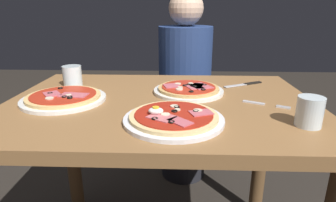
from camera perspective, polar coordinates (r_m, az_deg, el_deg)
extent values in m
cube|color=olive|center=(1.03, -1.51, -0.84)|extent=(1.10, 0.79, 0.04)
cylinder|color=brown|center=(1.59, -18.79, -9.63)|extent=(0.07, 0.07, 0.72)
cylinder|color=brown|center=(1.55, 18.21, -10.33)|extent=(0.07, 0.07, 0.72)
cylinder|color=white|center=(0.83, 1.16, -3.80)|extent=(0.30, 0.30, 0.01)
cylinder|color=#E5C17F|center=(0.83, 1.17, -3.10)|extent=(0.26, 0.26, 0.01)
cylinder|color=#A82314|center=(0.82, 1.17, -2.67)|extent=(0.23, 0.23, 0.00)
torus|color=black|center=(0.87, 1.75, -1.20)|extent=(0.02, 0.02, 0.00)
torus|color=black|center=(0.86, -2.77, -1.48)|extent=(0.02, 0.02, 0.00)
torus|color=black|center=(0.76, 0.69, -4.22)|extent=(0.02, 0.02, 0.00)
torus|color=black|center=(0.84, 5.67, -2.06)|extent=(0.02, 0.02, 0.00)
torus|color=black|center=(0.84, 1.31, -2.03)|extent=(0.02, 0.02, 0.00)
torus|color=black|center=(0.78, -2.75, -3.56)|extent=(0.02, 0.02, 0.00)
cube|color=#C65B66|center=(0.76, 2.45, -4.17)|extent=(0.08, 0.08, 0.00)
cube|color=#C65B66|center=(0.83, 6.69, -2.35)|extent=(0.08, 0.07, 0.00)
cube|color=#D16B70|center=(0.79, -1.27, -3.24)|extent=(0.09, 0.09, 0.00)
cylinder|color=beige|center=(0.85, 6.06, -1.92)|extent=(0.03, 0.03, 0.00)
cylinder|color=beige|center=(0.85, 1.92, -1.77)|extent=(0.02, 0.02, 0.00)
cylinder|color=beige|center=(0.81, -0.50, -2.77)|extent=(0.03, 0.03, 0.00)
cylinder|color=beige|center=(0.88, 1.29, -1.05)|extent=(0.03, 0.03, 0.00)
ellipsoid|color=white|center=(0.82, -2.37, -1.98)|extent=(0.04, 0.03, 0.02)
cylinder|color=yellow|center=(0.81, -2.38, -1.32)|extent=(0.02, 0.02, 0.00)
cylinder|color=white|center=(1.11, 4.16, 2.02)|extent=(0.27, 0.27, 0.01)
cylinder|color=tan|center=(1.11, 4.17, 2.57)|extent=(0.24, 0.24, 0.01)
cylinder|color=#B72D19|center=(1.11, 4.18, 2.89)|extent=(0.21, 0.21, 0.00)
torus|color=black|center=(1.13, 7.42, 3.20)|extent=(0.02, 0.02, 0.00)
torus|color=black|center=(1.07, 7.12, 2.33)|extent=(0.02, 0.02, 0.00)
torus|color=black|center=(1.10, 5.44, 2.96)|extent=(0.02, 0.02, 0.00)
torus|color=black|center=(1.13, 4.17, 3.33)|extent=(0.02, 0.02, 0.00)
torus|color=black|center=(1.04, 4.72, 1.94)|extent=(0.02, 0.02, 0.00)
torus|color=black|center=(1.12, 3.45, 3.17)|extent=(0.02, 0.02, 0.00)
cube|color=#C65B66|center=(1.11, 0.77, 3.10)|extent=(0.07, 0.08, 0.00)
cube|color=#D16B70|center=(1.12, 6.01, 3.15)|extent=(0.06, 0.07, 0.00)
cube|color=#C65B66|center=(1.10, 5.27, 2.91)|extent=(0.08, 0.09, 0.00)
cube|color=#C65B66|center=(1.11, 6.47, 3.01)|extent=(0.11, 0.11, 0.00)
cylinder|color=beige|center=(1.06, 2.28, 2.38)|extent=(0.03, 0.03, 0.00)
cylinder|color=beige|center=(1.15, 4.60, 3.55)|extent=(0.02, 0.02, 0.00)
cylinder|color=beige|center=(1.09, 2.48, 2.76)|extent=(0.02, 0.02, 0.00)
cylinder|color=beige|center=(1.14, 2.01, 3.50)|extent=(0.02, 0.02, 0.00)
cylinder|color=white|center=(1.08, -20.27, 0.32)|extent=(0.30, 0.30, 0.01)
cylinder|color=#DBB26B|center=(1.07, -20.33, 0.88)|extent=(0.26, 0.26, 0.01)
cylinder|color=#B72D19|center=(1.07, -20.37, 1.21)|extent=(0.23, 0.23, 0.00)
torus|color=black|center=(1.03, -19.20, 0.80)|extent=(0.02, 0.02, 0.00)
torus|color=black|center=(1.04, -20.19, 0.84)|extent=(0.02, 0.02, 0.00)
torus|color=black|center=(1.15, -20.91, 2.45)|extent=(0.02, 0.02, 0.00)
torus|color=black|center=(1.02, -19.22, 0.62)|extent=(0.02, 0.02, 0.00)
torus|color=black|center=(1.10, -22.72, 1.47)|extent=(0.02, 0.02, 0.00)
cube|color=#C65B66|center=(1.09, -22.39, 1.34)|extent=(0.08, 0.09, 0.00)
cube|color=#C65B66|center=(1.04, -18.50, 1.15)|extent=(0.10, 0.07, 0.00)
cylinder|color=beige|center=(1.05, -19.41, 1.14)|extent=(0.02, 0.02, 0.00)
cylinder|color=beige|center=(1.04, -22.82, 0.52)|extent=(0.03, 0.03, 0.00)
cylinder|color=silver|center=(1.26, -18.74, 4.79)|extent=(0.08, 0.08, 0.09)
cylinder|color=silver|center=(1.27, -18.65, 3.97)|extent=(0.07, 0.07, 0.05)
cylinder|color=silver|center=(0.88, 26.69, -1.93)|extent=(0.07, 0.07, 0.09)
cylinder|color=silver|center=(0.89, 26.44, -3.59)|extent=(0.06, 0.06, 0.03)
cube|color=silver|center=(1.03, 16.92, -0.31)|extent=(0.07, 0.05, 0.00)
cube|color=silver|center=(1.01, 22.21, -1.26)|extent=(0.04, 0.02, 0.00)
cube|color=silver|center=(1.02, 22.25, -1.19)|extent=(0.04, 0.02, 0.00)
cube|color=silver|center=(1.02, 22.28, -1.11)|extent=(0.04, 0.02, 0.00)
cube|color=silver|center=(1.02, 22.31, -1.04)|extent=(0.04, 0.02, 0.00)
cube|color=silver|center=(1.23, 13.44, 3.03)|extent=(0.11, 0.07, 0.00)
cube|color=black|center=(1.30, 16.71, 3.48)|extent=(0.09, 0.06, 0.01)
cylinder|color=black|center=(1.90, 3.16, -8.37)|extent=(0.29, 0.29, 0.46)
cylinder|color=navy|center=(1.74, 3.44, 6.24)|extent=(0.32, 0.32, 0.52)
sphere|color=beige|center=(1.70, 3.69, 18.21)|extent=(0.20, 0.20, 0.20)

